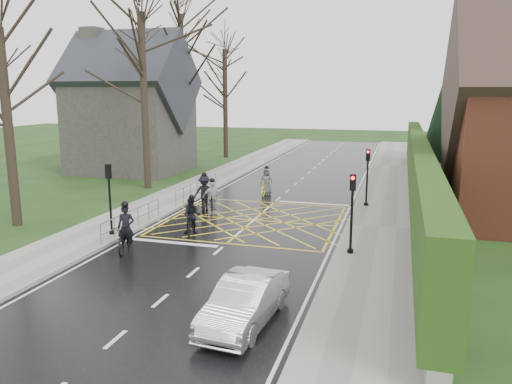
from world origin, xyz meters
The scene contains 23 objects.
ground centered at (0.00, 0.00, 0.00)m, with size 120.00×120.00×0.00m, color black.
road centered at (0.00, 0.00, 0.01)m, with size 9.00×80.00×0.01m, color black.
sidewalk_right centered at (6.00, 0.00, 0.07)m, with size 3.00×80.00×0.15m, color gray.
sidewalk_left centered at (-6.00, 0.00, 0.07)m, with size 3.00×80.00×0.15m, color gray.
stone_wall centered at (7.75, 6.00, 0.35)m, with size 0.50×38.00×0.70m, color slate.
hedge centered at (7.75, 6.00, 2.10)m, with size 0.90×38.00×2.80m, color #1C3B10.
conifer centered at (10.75, 26.00, 4.99)m, with size 4.60×4.60×10.00m.
church centered at (-13.54, 12.00, 4.93)m, with size 8.80×7.80×11.00m.
tree_front centered at (-10.50, -4.00, 6.47)m, with size 7.56×7.56×9.36m.
tree_near centered at (-9.00, 6.00, 7.91)m, with size 9.24×9.24×11.44m.
tree_mid centered at (-10.00, 14.00, 8.63)m, with size 10.08×10.08×12.48m.
tree_far centered at (-9.30, 22.00, 7.19)m, with size 8.40×8.40×10.40m.
railing_south centered at (-4.65, -3.50, 0.78)m, with size 0.05×5.04×1.03m.
railing_north centered at (-4.65, 4.00, 0.79)m, with size 0.05×6.04×1.03m.
traffic_light_ne centered at (5.10, 4.20, 1.66)m, with size 0.24×0.31×3.21m.
traffic_light_se centered at (5.10, -4.20, 1.66)m, with size 0.24×0.31×3.21m.
traffic_light_sw centered at (-5.10, -4.50, 1.66)m, with size 0.24×0.31×3.21m.
cyclist_rear centered at (-3.55, -5.97, 0.65)m, with size 1.33×2.19×2.01m.
cyclist_back centered at (-1.97, -3.05, 0.67)m, with size 0.92×1.84×1.78m.
cyclist_mid centered at (-3.11, 1.24, 0.75)m, with size 1.52×2.23×2.05m.
cyclist_front centered at (-2.42, 0.60, 0.69)m, with size 1.17×1.94×1.88m.
cyclist_lead centered at (-1.01, 6.08, 0.62)m, with size 0.81×1.85×1.79m.
car centered at (2.91, -10.69, 0.65)m, with size 1.37×3.92×1.29m, color silver.
Camera 1 is at (6.74, -22.76, 6.25)m, focal length 35.00 mm.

